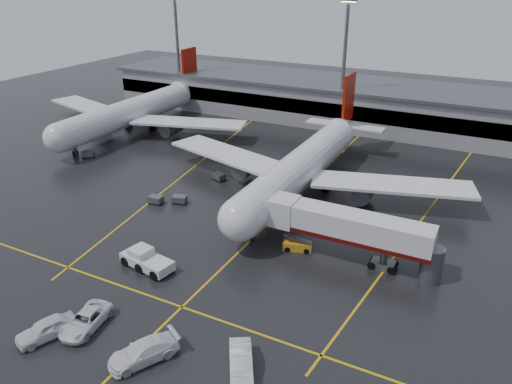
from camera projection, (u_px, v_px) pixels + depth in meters
The scene contains 22 objects.
ground at pixel (276, 216), 66.30m from camera, with size 220.00×220.00×0.00m, color black.
apron_line_centre at pixel (276, 216), 66.30m from camera, with size 0.25×90.00×0.02m, color gold.
apron_line_stop at pixel (182, 307), 48.50m from camera, with size 60.00×0.25×0.02m, color gold.
apron_line_left at pixel (194, 167), 82.69m from camera, with size 0.25×70.00×0.02m, color gold.
apron_line_right at pixel (426, 214), 66.91m from camera, with size 0.25×70.00×0.02m, color gold.
terminal at pixel (372, 105), 103.27m from camera, with size 122.00×19.00×8.60m.
light_mast_left at pixel (177, 45), 112.93m from camera, with size 3.00×1.20×25.45m.
light_mast_mid at pixel (344, 58), 96.32m from camera, with size 3.00×1.20×25.45m.
main_airliner at pixel (304, 164), 72.39m from camera, with size 48.80×45.60×14.10m.
second_airliner at pixel (134, 111), 99.54m from camera, with size 48.80×45.60×14.10m.
jet_bridge at pixel (350, 229), 54.88m from camera, with size 19.90×3.40×6.05m.
pushback_tractor at pixel (146, 260), 54.63m from camera, with size 6.69×3.63×2.27m.
belt_loader at pixel (298, 246), 58.21m from camera, with size 3.65×2.37×2.14m.
service_van_a at pixel (86, 320), 45.46m from camera, with size 2.66×5.76×1.60m, color white.
service_van_b at pixel (144, 351), 41.64m from camera, with size 2.50×6.15×1.78m, color white.
service_van_c at pixel (241, 362), 40.51m from camera, with size 1.86×5.34×1.76m, color white.
service_van_d at pixel (46, 329), 44.25m from camera, with size 2.13×5.29×1.80m, color white.
baggage_cart_a at pixel (179, 199), 69.75m from camera, with size 2.26×1.75×1.12m.
baggage_cart_b at pixel (156, 199), 69.68m from camera, with size 2.06×1.40×1.12m.
baggage_cart_c at pixel (219, 176), 77.37m from camera, with size 2.33×1.92×1.12m.
baggage_cart_d at pixel (70, 142), 92.62m from camera, with size 2.03×1.35×1.12m.
baggage_cart_e at pixel (88, 154), 86.71m from camera, with size 2.39×2.19×1.12m.
Camera 1 is at (24.51, -53.64, 30.58)m, focal length 34.36 mm.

